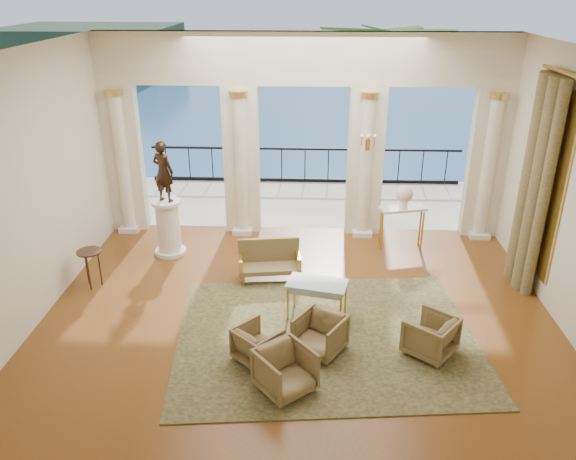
{
  "coord_description": "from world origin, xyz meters",
  "views": [
    {
      "loc": [
        0.19,
        -8.4,
        5.43
      ],
      "look_at": [
        -0.2,
        0.6,
        1.44
      ],
      "focal_mm": 35.0,
      "sensor_mm": 36.0,
      "label": 1
    }
  ],
  "objects_px": {
    "armchair_c": "(430,334)",
    "side_table": "(90,256)",
    "statue": "(163,171)",
    "console_table": "(402,214)",
    "game_table": "(317,286)",
    "settee": "(269,260)",
    "armchair_d": "(258,342)",
    "armchair_b": "(320,333)",
    "pedestal": "(169,228)",
    "armchair_a": "(285,369)"
  },
  "relations": [
    {
      "from": "console_table",
      "to": "side_table",
      "type": "xyz_separation_m",
      "value": [
        -6.2,
        -2.07,
        -0.12
      ]
    },
    {
      "from": "console_table",
      "to": "pedestal",
      "type": "bearing_deg",
      "value": 172.52
    },
    {
      "from": "statue",
      "to": "console_table",
      "type": "distance_m",
      "value": 5.2
    },
    {
      "from": "game_table",
      "to": "pedestal",
      "type": "height_order",
      "value": "pedestal"
    },
    {
      "from": "armchair_d",
      "to": "game_table",
      "type": "xyz_separation_m",
      "value": [
        0.91,
        1.25,
        0.31
      ]
    },
    {
      "from": "side_table",
      "to": "statue",
      "type": "bearing_deg",
      "value": 52.57
    },
    {
      "from": "settee",
      "to": "game_table",
      "type": "height_order",
      "value": "settee"
    },
    {
      "from": "armchair_b",
      "to": "armchair_d",
      "type": "xyz_separation_m",
      "value": [
        -0.96,
        -0.26,
        -0.03
      ]
    },
    {
      "from": "armchair_d",
      "to": "console_table",
      "type": "distance_m",
      "value": 5.1
    },
    {
      "from": "armchair_a",
      "to": "statue",
      "type": "height_order",
      "value": "statue"
    },
    {
      "from": "game_table",
      "to": "statue",
      "type": "xyz_separation_m",
      "value": [
        -3.18,
        2.43,
        1.24
      ]
    },
    {
      "from": "armchair_c",
      "to": "pedestal",
      "type": "height_order",
      "value": "pedestal"
    },
    {
      "from": "pedestal",
      "to": "console_table",
      "type": "bearing_deg",
      "value": 6.39
    },
    {
      "from": "armchair_d",
      "to": "settee",
      "type": "relative_size",
      "value": 0.51
    },
    {
      "from": "armchair_b",
      "to": "side_table",
      "type": "distance_m",
      "value": 4.79
    },
    {
      "from": "armchair_b",
      "to": "side_table",
      "type": "relative_size",
      "value": 0.93
    },
    {
      "from": "armchair_a",
      "to": "console_table",
      "type": "relative_size",
      "value": 0.71
    },
    {
      "from": "armchair_b",
      "to": "statue",
      "type": "height_order",
      "value": "statue"
    },
    {
      "from": "game_table",
      "to": "console_table",
      "type": "relative_size",
      "value": 1.07
    },
    {
      "from": "statue",
      "to": "console_table",
      "type": "height_order",
      "value": "statue"
    },
    {
      "from": "armchair_c",
      "to": "side_table",
      "type": "height_order",
      "value": "side_table"
    },
    {
      "from": "game_table",
      "to": "armchair_c",
      "type": "bearing_deg",
      "value": -15.34
    },
    {
      "from": "armchair_a",
      "to": "settee",
      "type": "height_order",
      "value": "settee"
    },
    {
      "from": "statue",
      "to": "pedestal",
      "type": "bearing_deg",
      "value": -0.0
    },
    {
      "from": "settee",
      "to": "armchair_d",
      "type": "bearing_deg",
      "value": -97.48
    },
    {
      "from": "pedestal",
      "to": "side_table",
      "type": "relative_size",
      "value": 1.61
    },
    {
      "from": "pedestal",
      "to": "statue",
      "type": "relative_size",
      "value": 0.96
    },
    {
      "from": "armchair_c",
      "to": "console_table",
      "type": "height_order",
      "value": "console_table"
    },
    {
      "from": "pedestal",
      "to": "console_table",
      "type": "height_order",
      "value": "pedestal"
    },
    {
      "from": "console_table",
      "to": "side_table",
      "type": "relative_size",
      "value": 1.38
    },
    {
      "from": "settee",
      "to": "game_table",
      "type": "distance_m",
      "value": 1.7
    },
    {
      "from": "armchair_c",
      "to": "game_table",
      "type": "relative_size",
      "value": 0.64
    },
    {
      "from": "armchair_c",
      "to": "game_table",
      "type": "height_order",
      "value": "armchair_c"
    },
    {
      "from": "settee",
      "to": "console_table",
      "type": "xyz_separation_m",
      "value": [
        2.81,
        1.6,
        0.38
      ]
    },
    {
      "from": "armchair_b",
      "to": "settee",
      "type": "distance_m",
      "value": 2.59
    },
    {
      "from": "statue",
      "to": "side_table",
      "type": "bearing_deg",
      "value": 75.64
    },
    {
      "from": "pedestal",
      "to": "statue",
      "type": "bearing_deg",
      "value": 0.0
    },
    {
      "from": "settee",
      "to": "pedestal",
      "type": "bearing_deg",
      "value": 147.36
    },
    {
      "from": "armchair_a",
      "to": "armchair_d",
      "type": "xyz_separation_m",
      "value": [
        -0.46,
        0.69,
        -0.05
      ]
    },
    {
      "from": "armchair_a",
      "to": "pedestal",
      "type": "relative_size",
      "value": 0.61
    },
    {
      "from": "armchair_d",
      "to": "game_table",
      "type": "bearing_deg",
      "value": -83.52
    },
    {
      "from": "armchair_b",
      "to": "armchair_c",
      "type": "height_order",
      "value": "armchair_c"
    },
    {
      "from": "armchair_d",
      "to": "statue",
      "type": "relative_size",
      "value": 0.5
    },
    {
      "from": "armchair_b",
      "to": "statue",
      "type": "relative_size",
      "value": 0.55
    },
    {
      "from": "settee",
      "to": "statue",
      "type": "distance_m",
      "value": 2.87
    },
    {
      "from": "armchair_c",
      "to": "statue",
      "type": "height_order",
      "value": "statue"
    },
    {
      "from": "armchair_b",
      "to": "armchair_d",
      "type": "height_order",
      "value": "armchair_b"
    },
    {
      "from": "game_table",
      "to": "side_table",
      "type": "distance_m",
      "value": 4.43
    },
    {
      "from": "game_table",
      "to": "armchair_d",
      "type": "bearing_deg",
      "value": -113.11
    },
    {
      "from": "armchair_a",
      "to": "side_table",
      "type": "xyz_separation_m",
      "value": [
        -3.87,
        2.87,
        0.28
      ]
    }
  ]
}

